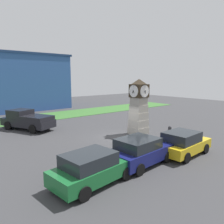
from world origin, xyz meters
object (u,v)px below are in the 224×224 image
at_px(clock_tower, 139,107).
at_px(pickup_truck, 27,120).
at_px(bollard_near_tower, 170,132).
at_px(bollard_mid_row, 170,136).
at_px(car_by_building, 183,143).
at_px(car_navy_sedan, 93,168).
at_px(car_near_tower, 140,151).

xyz_separation_m(clock_tower, pickup_truck, (-6.92, 7.78, -1.43)).
relative_size(bollard_near_tower, bollard_mid_row, 1.07).
bearing_deg(car_by_building, bollard_near_tower, 47.72).
xyz_separation_m(bollard_mid_row, car_navy_sedan, (-8.35, -1.76, 0.32)).
relative_size(clock_tower, car_near_tower, 1.15).
distance_m(bollard_near_tower, car_by_building, 3.97).
height_order(bollard_near_tower, car_by_building, car_by_building).
bearing_deg(bollard_mid_row, clock_tower, 92.90).
distance_m(car_navy_sedan, car_near_tower, 3.40).
bearing_deg(car_by_building, pickup_truck, 112.19).
height_order(clock_tower, bollard_mid_row, clock_tower).
bearing_deg(clock_tower, car_near_tower, -135.22).
xyz_separation_m(bollard_near_tower, bollard_mid_row, (-0.96, -0.74, -0.03)).
height_order(car_near_tower, pickup_truck, pickup_truck).
bearing_deg(bollard_near_tower, car_near_tower, -158.85).
height_order(bollard_mid_row, car_near_tower, car_near_tower).
relative_size(car_navy_sedan, car_near_tower, 1.04).
bearing_deg(bollard_near_tower, clock_tower, 114.44).
height_order(car_near_tower, car_by_building, car_near_tower).
xyz_separation_m(clock_tower, car_navy_sedan, (-8.18, -4.96, -1.58)).
xyz_separation_m(bollard_near_tower, car_near_tower, (-5.91, -2.29, 0.30)).
distance_m(bollard_near_tower, bollard_mid_row, 1.21).
relative_size(car_near_tower, pickup_truck, 0.74).
height_order(bollard_mid_row, car_by_building, car_by_building).
bearing_deg(clock_tower, bollard_near_tower, -65.56).
xyz_separation_m(bollard_mid_row, car_near_tower, (-4.96, -1.55, 0.33)).
distance_m(car_near_tower, car_by_building, 3.31).
bearing_deg(car_near_tower, car_navy_sedan, -176.55).
relative_size(car_by_building, pickup_truck, 0.71).
bearing_deg(bollard_near_tower, pickup_truck, 128.13).
bearing_deg(car_near_tower, clock_tower, 44.78).
xyz_separation_m(bollard_mid_row, pickup_truck, (-7.08, 10.98, 0.46)).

